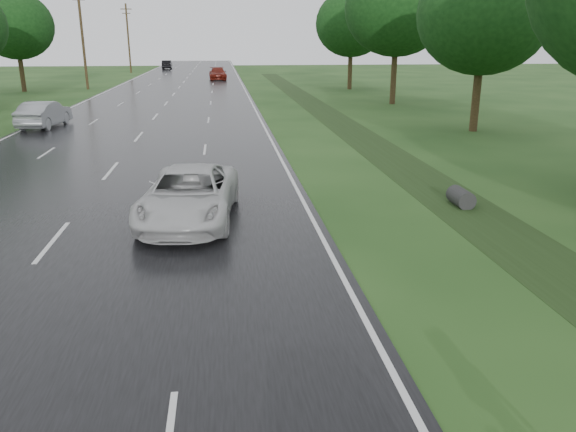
# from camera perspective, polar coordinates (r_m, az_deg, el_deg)

# --- Properties ---
(road) EXTENTS (14.00, 180.00, 0.04)m
(road) POSITION_cam_1_polar(r_m,az_deg,el_deg) (51.20, -11.78, 11.70)
(road) COLOR black
(road) RESTS_ON ground
(edge_stripe_east) EXTENTS (0.12, 180.00, 0.01)m
(edge_stripe_east) POSITION_cam_1_polar(r_m,az_deg,el_deg) (51.07, -4.06, 12.03)
(edge_stripe_east) COLOR silver
(edge_stripe_east) RESTS_ON road
(edge_stripe_west) EXTENTS (0.12, 180.00, 0.01)m
(edge_stripe_west) POSITION_cam_1_polar(r_m,az_deg,el_deg) (52.20, -19.32, 11.23)
(edge_stripe_west) COLOR silver
(edge_stripe_west) RESTS_ON road
(center_line) EXTENTS (0.12, 180.00, 0.01)m
(center_line) POSITION_cam_1_polar(r_m,az_deg,el_deg) (51.20, -11.79, 11.73)
(center_line) COLOR silver
(center_line) RESTS_ON road
(drainage_ditch) EXTENTS (2.20, 120.00, 0.56)m
(drainage_ditch) POSITION_cam_1_polar(r_m,az_deg,el_deg) (25.98, 9.52, 6.54)
(drainage_ditch) COLOR #1E3313
(drainage_ditch) RESTS_ON ground
(utility_pole_far) EXTENTS (1.60, 0.26, 10.00)m
(utility_pole_far) POSITION_cam_1_polar(r_m,az_deg,el_deg) (62.27, -20.16, 16.78)
(utility_pole_far) COLOR #342715
(utility_pole_far) RESTS_ON ground
(utility_pole_distant) EXTENTS (1.60, 0.26, 10.00)m
(utility_pole_distant) POSITION_cam_1_polar(r_m,az_deg,el_deg) (91.79, -15.92, 17.06)
(utility_pole_distant) COLOR #342715
(utility_pole_distant) RESTS_ON ground
(tree_east_c) EXTENTS (7.00, 7.00, 9.29)m
(tree_east_c) POSITION_cam_1_polar(r_m,az_deg,el_deg) (32.89, 19.32, 18.78)
(tree_east_c) COLOR #342715
(tree_east_c) RESTS_ON ground
(tree_east_d) EXTENTS (8.00, 8.00, 10.76)m
(tree_east_d) POSITION_cam_1_polar(r_m,az_deg,el_deg) (45.88, 11.05, 20.04)
(tree_east_d) COLOR #342715
(tree_east_d) RESTS_ON ground
(tree_east_f) EXTENTS (7.20, 7.20, 9.62)m
(tree_east_f) POSITION_cam_1_polar(r_m,az_deg,el_deg) (59.29, 6.47, 18.84)
(tree_east_f) COLOR #342715
(tree_east_f) RESTS_ON ground
(tree_west_f) EXTENTS (7.00, 7.00, 9.29)m
(tree_west_f) POSITION_cam_1_polar(r_m,az_deg,el_deg) (61.83, -25.95, 17.00)
(tree_west_f) COLOR #342715
(tree_west_f) RESTS_ON ground
(white_pickup) EXTENTS (2.93, 5.43, 1.45)m
(white_pickup) POSITION_cam_1_polar(r_m,az_deg,el_deg) (15.72, -10.00, 2.11)
(white_pickup) COLOR silver
(white_pickup) RESTS_ON road
(silver_sedan) EXTENTS (2.09, 4.67, 1.49)m
(silver_sedan) POSITION_cam_1_polar(r_m,az_deg,el_deg) (35.56, -23.54, 9.48)
(silver_sedan) COLOR gray
(silver_sedan) RESTS_ON road
(far_car_red) EXTENTS (2.27, 5.20, 1.49)m
(far_car_red) POSITION_cam_1_polar(r_m,az_deg,el_deg) (73.25, -7.15, 14.16)
(far_car_red) COLOR maroon
(far_car_red) RESTS_ON road
(far_car_dark) EXTENTS (1.63, 4.40, 1.44)m
(far_car_dark) POSITION_cam_1_polar(r_m,az_deg,el_deg) (101.92, -12.19, 14.80)
(far_car_dark) COLOR black
(far_car_dark) RESTS_ON road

